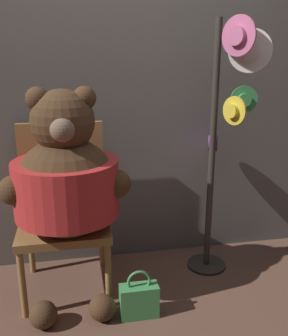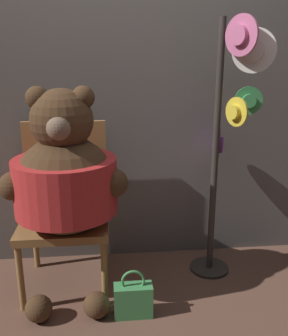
{
  "view_description": "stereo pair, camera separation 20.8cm",
  "coord_description": "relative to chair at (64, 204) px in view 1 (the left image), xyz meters",
  "views": [
    {
      "loc": [
        -0.31,
        -2.04,
        1.5
      ],
      "look_at": [
        0.12,
        0.22,
        0.82
      ],
      "focal_mm": 40.0,
      "sensor_mm": 36.0,
      "label": 1
    },
    {
      "loc": [
        -0.11,
        -2.07,
        1.5
      ],
      "look_at": [
        0.12,
        0.22,
        0.82
      ],
      "focal_mm": 40.0,
      "sensor_mm": 36.0,
      "label": 2
    }
  ],
  "objects": [
    {
      "name": "ground_plane",
      "position": [
        0.4,
        -0.32,
        -0.57
      ],
      "size": [
        14.0,
        14.0,
        0.0
      ],
      "primitive_type": "plane",
      "color": "brown"
    },
    {
      "name": "handbag_on_ground",
      "position": [
        0.42,
        -0.47,
        -0.46
      ],
      "size": [
        0.23,
        0.1,
        0.31
      ],
      "color": "#479E56",
      "rests_on": "ground_plane"
    },
    {
      "name": "chair",
      "position": [
        0.0,
        0.0,
        0.0
      ],
      "size": [
        0.56,
        0.56,
        1.08
      ],
      "color": "#9E703D",
      "rests_on": "ground_plane"
    },
    {
      "name": "hat_display_rack",
      "position": [
        1.07,
        -0.05,
        0.44
      ],
      "size": [
        0.42,
        0.48,
        1.74
      ],
      "color": "#332D28",
      "rests_on": "ground_plane"
    },
    {
      "name": "wall_back",
      "position": [
        0.4,
        0.32,
        0.72
      ],
      "size": [
        8.0,
        0.1,
        2.58
      ],
      "color": "#66605B",
      "rests_on": "ground_plane"
    },
    {
      "name": "teddy_bear",
      "position": [
        0.03,
        -0.19,
        0.22
      ],
      "size": [
        0.76,
        0.67,
        1.34
      ],
      "color": "#4C331E",
      "rests_on": "ground_plane"
    }
  ]
}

